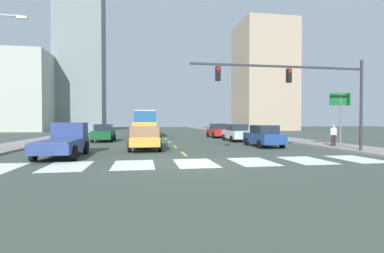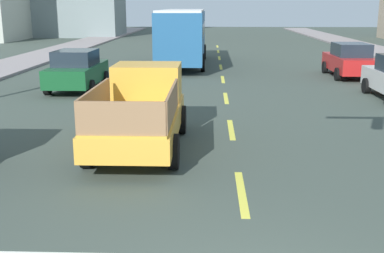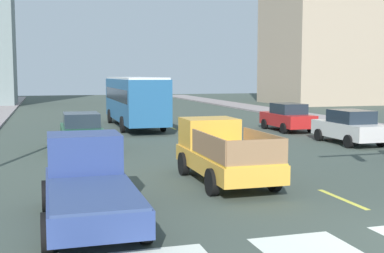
{
  "view_description": "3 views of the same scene",
  "coord_description": "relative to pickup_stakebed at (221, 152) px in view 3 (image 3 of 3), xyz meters",
  "views": [
    {
      "loc": [
        -2.5,
        -13.58,
        2.08
      ],
      "look_at": [
        2.25,
        14.04,
        1.5
      ],
      "focal_mm": 26.6,
      "sensor_mm": 36.0,
      "label": 1
    },
    {
      "loc": [
        -0.64,
        -4.93,
        3.57
      ],
      "look_at": [
        -1.05,
        6.08,
        0.81
      ],
      "focal_mm": 45.37,
      "sensor_mm": 36.0,
      "label": 2
    },
    {
      "loc": [
        -7.92,
        -8.12,
        3.48
      ],
      "look_at": [
        -1.6,
        13.62,
        1.15
      ],
      "focal_mm": 47.05,
      "sensor_mm": 36.0,
      "label": 3
    }
  ],
  "objects": [
    {
      "name": "block_mid_left",
      "position": [
        26.47,
        38.95,
        10.87
      ],
      "size": [
        11.33,
        11.72,
        23.61
      ],
      "primitive_type": "cube",
      "color": "tan",
      "rests_on": "ground"
    },
    {
      "name": "lane_dash_7",
      "position": [
        2.41,
        31.59,
        -0.93
      ],
      "size": [
        0.16,
        2.4,
        0.01
      ],
      "primitive_type": "cube",
      "color": "#D7CE45",
      "rests_on": "ground"
    },
    {
      "name": "sedan_near_right",
      "position": [
        9.18,
        6.49,
        -0.08
      ],
      "size": [
        2.02,
        4.4,
        1.72
      ],
      "rotation": [
        0.0,
        0.0,
        -0.02
      ],
      "color": "silver",
      "rests_on": "ground"
    },
    {
      "name": "lane_dash_1",
      "position": [
        2.41,
        1.59,
        -0.93
      ],
      "size": [
        0.16,
        2.4,
        0.01
      ],
      "primitive_type": "cube",
      "color": "#D7CE45",
      "rests_on": "ground"
    },
    {
      "name": "lane_dash_2",
      "position": [
        2.41,
        6.59,
        -0.93
      ],
      "size": [
        0.16,
        2.4,
        0.01
      ],
      "primitive_type": "cube",
      "color": "#D7CE45",
      "rests_on": "ground"
    },
    {
      "name": "city_bus",
      "position": [
        0.12,
        17.5,
        1.02
      ],
      "size": [
        2.72,
        10.8,
        3.32
      ],
      "rotation": [
        0.0,
        0.0,
        0.0
      ],
      "color": "#225686",
      "rests_on": "ground"
    },
    {
      "name": "lane_dash_5",
      "position": [
        2.41,
        21.59,
        -0.93
      ],
      "size": [
        0.16,
        2.4,
        0.01
      ],
      "primitive_type": "cube",
      "color": "#D7CE45",
      "rests_on": "ground"
    },
    {
      "name": "sedan_far",
      "position": [
        -3.97,
        8.35,
        -0.08
      ],
      "size": [
        2.02,
        4.4,
        1.72
      ],
      "rotation": [
        0.0,
        0.0,
        0.01
      ],
      "color": "#144E27",
      "rests_on": "ground"
    },
    {
      "name": "lane_dash_3",
      "position": [
        2.41,
        11.59,
        -0.93
      ],
      "size": [
        0.16,
        2.4,
        0.01
      ],
      "primitive_type": "cube",
      "color": "#D7CE45",
      "rests_on": "ground"
    },
    {
      "name": "pickup_stakebed",
      "position": [
        0.0,
        0.0,
        0.0
      ],
      "size": [
        2.18,
        5.2,
        1.96
      ],
      "rotation": [
        0.0,
        0.0,
        0.04
      ],
      "color": "gold",
      "rests_on": "ground"
    },
    {
      "name": "lane_dash_0",
      "position": [
        2.41,
        -3.41,
        -0.93
      ],
      "size": [
        0.16,
        2.4,
        0.01
      ],
      "primitive_type": "cube",
      "color": "#D7CE45",
      "rests_on": "ground"
    },
    {
      "name": "sedan_near_left",
      "position": [
        8.88,
        12.7,
        -0.08
      ],
      "size": [
        2.02,
        4.4,
        1.72
      ],
      "rotation": [
        0.0,
        0.0,
        -0.03
      ],
      "color": "red",
      "rests_on": "ground"
    },
    {
      "name": "lane_dash_6",
      "position": [
        2.41,
        26.59,
        -0.93
      ],
      "size": [
        0.16,
        2.4,
        0.01
      ],
      "primitive_type": "cube",
      "color": "#D7CE45",
      "rests_on": "ground"
    },
    {
      "name": "pickup_dark",
      "position": [
        -4.6,
        -3.46,
        -0.02
      ],
      "size": [
        2.18,
        5.2,
        1.96
      ],
      "rotation": [
        0.0,
        0.0,
        0.05
      ],
      "color": "navy",
      "rests_on": "ground"
    },
    {
      "name": "lane_dash_4",
      "position": [
        2.41,
        16.59,
        -0.93
      ],
      "size": [
        0.16,
        2.4,
        0.01
      ],
      "primitive_type": "cube",
      "color": "#D7CE45",
      "rests_on": "ground"
    }
  ]
}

